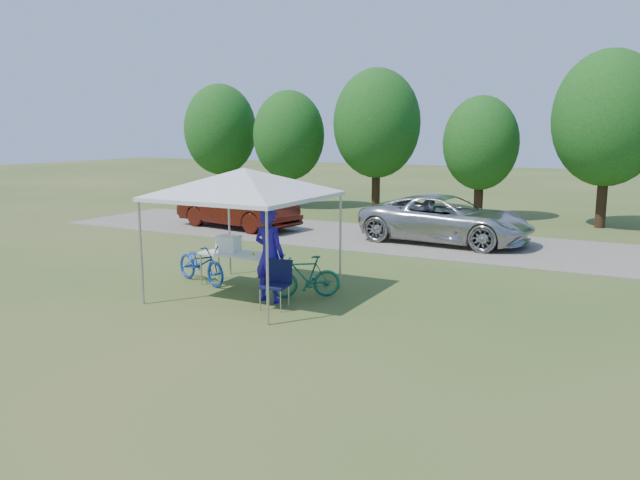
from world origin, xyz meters
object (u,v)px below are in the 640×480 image
object	(u,v)px
folding_table	(241,255)
bike_blue	(201,263)
sedan	(238,206)
bike_green	(305,277)
cyclist	(269,255)
cooler	(229,244)
minivan	(446,219)
folding_chair	(277,279)

from	to	relation	value
folding_table	bike_blue	distance (m)	1.06
bike_blue	sedan	bearing A→B (deg)	47.85
bike_green	sedan	bearing A→B (deg)	-172.62
folding_table	bike_green	distance (m)	1.76
cyclist	bike_blue	distance (m)	2.38
folding_table	cooler	bearing A→B (deg)	180.00
cyclist	bike_green	bearing A→B (deg)	-122.32
cyclist	minivan	world-z (taller)	cyclist
cooler	sedan	size ratio (longest dim) A/B	0.11
minivan	bike_green	bearing A→B (deg)	177.92
bike_blue	sedan	xyz separation A→B (m)	(-3.99, 7.13, 0.34)
folding_chair	sedan	xyz separation A→B (m)	(-6.60, 8.03, 0.24)
folding_chair	cyclist	bearing A→B (deg)	131.98
minivan	cooler	bearing A→B (deg)	163.00
cooler	sedan	xyz separation A→B (m)	(-4.66, 6.98, -0.15)
bike_blue	minivan	size ratio (longest dim) A/B	0.34
cooler	bike_blue	size ratio (longest dim) A/B	0.29
folding_chair	bike_blue	bearing A→B (deg)	152.16
cooler	folding_table	bearing A→B (deg)	0.00
minivan	sedan	size ratio (longest dim) A/B	1.11
folding_table	folding_chair	size ratio (longest dim) A/B	1.95
cooler	cyclist	xyz separation A→B (m)	(1.57, -0.75, 0.03)
folding_chair	sedan	world-z (taller)	sedan
folding_table	bike_blue	xyz separation A→B (m)	(-1.01, -0.15, -0.26)
cooler	minivan	size ratio (longest dim) A/B	0.10
cyclist	bike_blue	world-z (taller)	cyclist
bike_green	sedan	xyz separation A→B (m)	(-6.73, 7.11, 0.36)
cooler	cyclist	size ratio (longest dim) A/B	0.26
folding_table	cyclist	xyz separation A→B (m)	(1.23, -0.75, 0.26)
cooler	sedan	world-z (taller)	sedan
bike_blue	folding_table	bearing A→B (deg)	-62.75
bike_green	cooler	bearing A→B (deg)	-129.71
folding_chair	cooler	world-z (taller)	cooler
folding_table	bike_blue	world-z (taller)	bike_blue
minivan	bike_blue	bearing A→B (deg)	159.08
folding_table	minivan	size ratio (longest dim) A/B	0.35
bike_blue	cyclist	bearing A→B (deg)	-86.22
folding_table	bike_green	bearing A→B (deg)	-4.38
cyclist	bike_green	distance (m)	0.96
folding_chair	cooler	bearing A→B (deg)	142.65
folding_table	bike_green	xyz separation A→B (m)	(1.73, -0.13, -0.28)
folding_chair	bike_blue	distance (m)	2.77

